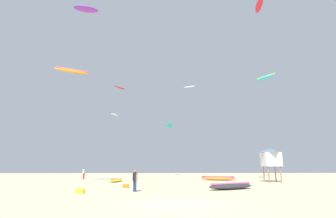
% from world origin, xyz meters
% --- Properties ---
extents(ground_plane, '(120.00, 120.00, 0.00)m').
position_xyz_m(ground_plane, '(0.00, 0.00, 0.00)').
color(ground_plane, beige).
extents(person_foreground, '(0.38, 0.45, 1.64)m').
position_xyz_m(person_foreground, '(-2.84, 6.52, 0.96)').
color(person_foreground, navy).
rests_on(person_foreground, ground).
extents(person_midground, '(0.43, 0.44, 1.72)m').
position_xyz_m(person_midground, '(-12.59, 25.94, 1.00)').
color(person_midground, '#B21E23').
rests_on(person_midground, ground).
extents(kite_grounded_near, '(4.99, 3.12, 0.62)m').
position_xyz_m(kite_grounded_near, '(7.10, 22.19, 0.28)').
color(kite_grounded_near, orange).
rests_on(kite_grounded_near, ground).
extents(kite_grounded_mid, '(1.70, 3.27, 0.39)m').
position_xyz_m(kite_grounded_mid, '(-6.38, 18.68, 0.18)').
color(kite_grounded_mid, yellow).
rests_on(kite_grounded_mid, ground).
extents(kite_grounded_far, '(4.69, 3.28, 0.57)m').
position_xyz_m(kite_grounded_far, '(5.16, 8.26, 0.27)').
color(kite_grounded_far, '#2D2D33').
rests_on(kite_grounded_far, ground).
extents(lifeguard_tower, '(2.30, 2.30, 4.15)m').
position_xyz_m(lifeguard_tower, '(13.02, 18.06, 3.05)').
color(lifeguard_tower, '#8C704C').
rests_on(lifeguard_tower, ground).
extents(cooler_box, '(0.56, 0.36, 0.32)m').
position_xyz_m(cooler_box, '(-6.66, 5.34, 0.16)').
color(cooler_box, yellow).
rests_on(cooler_box, ground).
extents(gear_bag, '(0.56, 0.36, 0.32)m').
position_xyz_m(gear_bag, '(-3.99, 9.98, 0.16)').
color(gear_bag, orange).
rests_on(gear_bag, ground).
extents(kite_aloft_0, '(3.68, 1.87, 0.85)m').
position_xyz_m(kite_aloft_0, '(-12.25, 19.92, 24.95)').
color(kite_aloft_0, purple).
extents(kite_aloft_1, '(1.74, 2.73, 0.36)m').
position_xyz_m(kite_aloft_1, '(-11.20, 41.06, 13.07)').
color(kite_aloft_1, white).
extents(kite_aloft_2, '(2.57, 1.79, 0.45)m').
position_xyz_m(kite_aloft_2, '(4.81, 34.88, 17.69)').
color(kite_aloft_2, white).
extents(kite_aloft_3, '(2.58, 2.89, 0.54)m').
position_xyz_m(kite_aloft_3, '(-9.50, 36.25, 17.81)').
color(kite_aloft_3, red).
extents(kite_aloft_4, '(4.26, 2.96, 1.00)m').
position_xyz_m(kite_aloft_4, '(-12.32, 16.62, 13.80)').
color(kite_aloft_4, orange).
extents(kite_aloft_5, '(3.08, 4.02, 0.96)m').
position_xyz_m(kite_aloft_5, '(17.48, 27.71, 17.26)').
color(kite_aloft_5, '#19B29E').
extents(kite_aloft_6, '(1.87, 3.71, 0.76)m').
position_xyz_m(kite_aloft_6, '(12.29, 15.76, 23.13)').
color(kite_aloft_6, red).
extents(kite_aloft_7, '(2.08, 4.31, 0.84)m').
position_xyz_m(kite_aloft_7, '(0.77, 37.42, 10.01)').
color(kite_aloft_7, '#19B29E').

